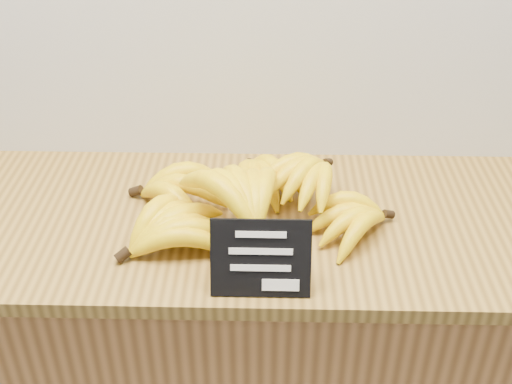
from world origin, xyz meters
name	(u,v)px	position (x,y,z in m)	size (l,w,h in m)	color
counter	(256,375)	(-0.07, 2.75, 0.45)	(1.45, 0.50, 0.90)	#AB7137
counter_top	(257,221)	(-0.07, 2.75, 0.92)	(1.45, 0.54, 0.03)	olive
chalkboard_sign	(261,259)	(-0.05, 2.53, 1.00)	(0.17, 0.01, 0.14)	black
banana_pile	(240,196)	(-0.10, 2.74, 0.98)	(0.55, 0.38, 0.13)	yellow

